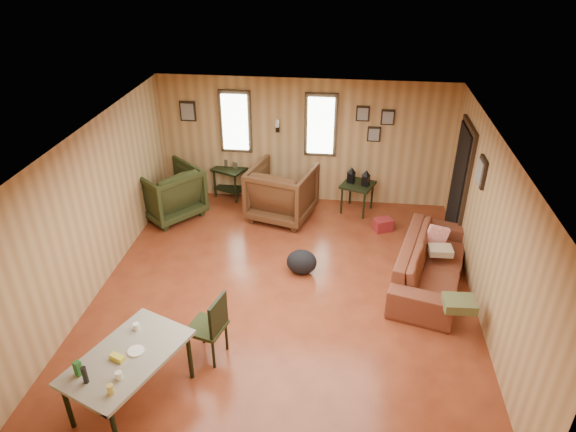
# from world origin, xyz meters

# --- Properties ---
(room) EXTENTS (5.54, 6.04, 2.44)m
(room) POSITION_xyz_m (0.17, 0.27, 1.21)
(room) COLOR brown
(room) RESTS_ON ground
(sofa) EXTENTS (1.23, 2.37, 0.89)m
(sofa) POSITION_xyz_m (2.16, 0.49, 0.44)
(sofa) COLOR brown
(sofa) RESTS_ON ground
(recliner_brown) EXTENTS (1.31, 1.26, 1.11)m
(recliner_brown) POSITION_xyz_m (-0.33, 2.22, 0.55)
(recliner_brown) COLOR #4B2B16
(recliner_brown) RESTS_ON ground
(recliner_green) EXTENTS (1.39, 1.40, 1.05)m
(recliner_green) POSITION_xyz_m (-2.41, 2.02, 0.53)
(recliner_green) COLOR #292F15
(recliner_green) RESTS_ON ground
(end_table) EXTENTS (0.76, 0.73, 0.76)m
(end_table) POSITION_xyz_m (-1.44, 2.96, 0.42)
(end_table) COLOR black
(end_table) RESTS_ON ground
(side_table) EXTENTS (0.71, 0.71, 0.88)m
(side_table) POSITION_xyz_m (1.05, 2.61, 0.60)
(side_table) COLOR black
(side_table) RESTS_ON ground
(cooler) EXTENTS (0.38, 0.33, 0.23)m
(cooler) POSITION_xyz_m (1.52, 1.93, 0.11)
(cooler) COLOR maroon
(cooler) RESTS_ON ground
(backpack) EXTENTS (0.47, 0.36, 0.41)m
(backpack) POSITION_xyz_m (0.21, 0.47, 0.20)
(backpack) COLOR black
(backpack) RESTS_ON ground
(sofa_pillows) EXTENTS (0.49, 1.76, 0.36)m
(sofa_pillows) POSITION_xyz_m (2.32, 0.07, 0.50)
(sofa_pillows) COLOR brown
(sofa_pillows) RESTS_ON sofa
(dining_table) EXTENTS (1.27, 1.57, 0.90)m
(dining_table) POSITION_xyz_m (-1.45, -2.24, 0.63)
(dining_table) COLOR gray
(dining_table) RESTS_ON ground
(dining_chair) EXTENTS (0.51, 0.51, 0.93)m
(dining_chair) POSITION_xyz_m (-0.72, -1.44, 0.52)
(dining_chair) COLOR #292F15
(dining_chair) RESTS_ON ground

